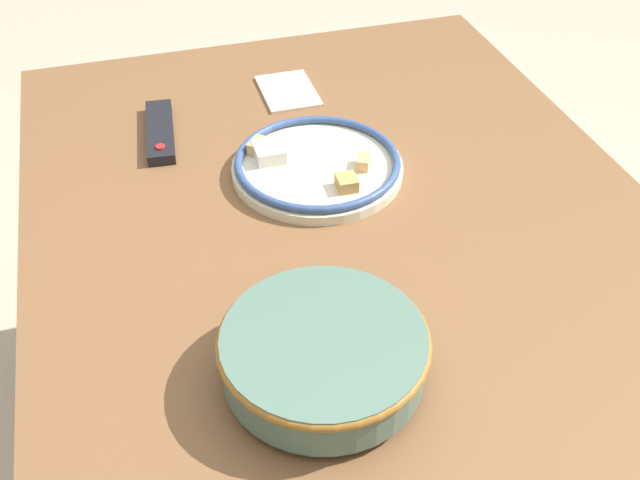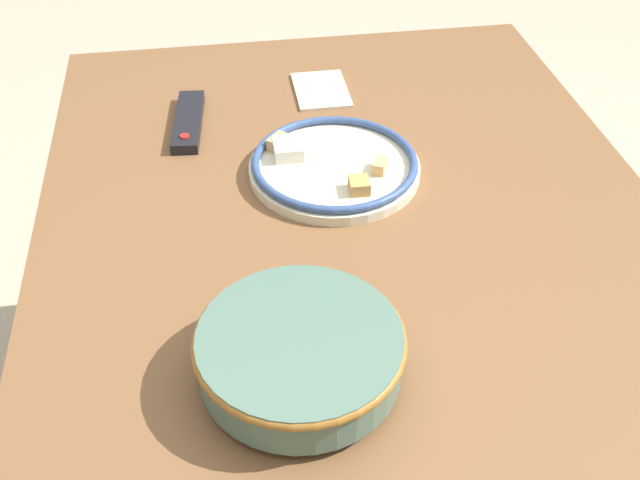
# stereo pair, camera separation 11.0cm
# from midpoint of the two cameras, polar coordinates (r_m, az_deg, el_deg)

# --- Properties ---
(dining_table) EXTENTS (1.49, 1.01, 0.75)m
(dining_table) POSITION_cam_midpoint_polar(r_m,az_deg,el_deg) (1.20, 0.44, -3.29)
(dining_table) COLOR brown
(dining_table) RESTS_ON ground_plane
(noodle_bowl) EXTENTS (0.26, 0.26, 0.08)m
(noodle_bowl) POSITION_cam_midpoint_polar(r_m,az_deg,el_deg) (0.93, -3.13, -8.78)
(noodle_bowl) COLOR #4C6B5B
(noodle_bowl) RESTS_ON dining_table
(food_plate) EXTENTS (0.30, 0.30, 0.04)m
(food_plate) POSITION_cam_midpoint_polar(r_m,az_deg,el_deg) (1.29, -2.76, 5.64)
(food_plate) COLOR beige
(food_plate) RESTS_ON dining_table
(tv_remote) EXTENTS (0.20, 0.07, 0.02)m
(tv_remote) POSITION_cam_midpoint_polar(r_m,az_deg,el_deg) (1.44, -14.27, 7.94)
(tv_remote) COLOR black
(tv_remote) RESTS_ON dining_table
(folded_napkin) EXTENTS (0.15, 0.11, 0.01)m
(folded_napkin) POSITION_cam_midpoint_polar(r_m,az_deg,el_deg) (1.54, -4.54, 11.18)
(folded_napkin) COLOR beige
(folded_napkin) RESTS_ON dining_table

